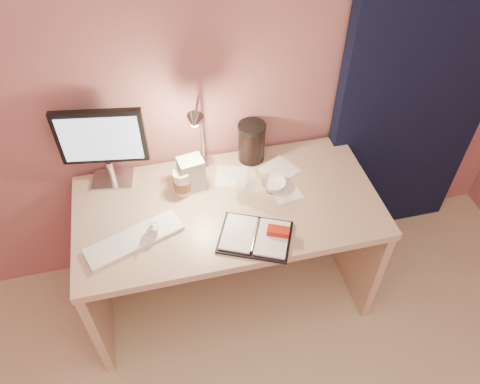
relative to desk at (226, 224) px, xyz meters
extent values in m
plane|color=#AC6A64|center=(0.00, 0.30, 0.75)|extent=(3.50, 0.00, 3.50)
cube|color=black|center=(1.05, 0.24, 0.60)|extent=(0.85, 0.08, 2.20)
cube|color=#CEAD91|center=(0.00, -0.07, 0.21)|extent=(1.40, 0.70, 0.04)
cube|color=#CEAD91|center=(-0.68, -0.07, -0.16)|extent=(0.04, 0.66, 0.69)
cube|color=#CEAD91|center=(0.68, -0.07, -0.16)|extent=(0.04, 0.66, 0.69)
cube|color=#CEAD91|center=(0.00, 0.26, -0.10)|extent=(1.32, 0.03, 0.55)
cube|color=silver|center=(-0.51, 0.21, 0.23)|extent=(0.21, 0.17, 0.01)
cylinder|color=silver|center=(-0.51, 0.21, 0.29)|extent=(0.03, 0.03, 0.10)
cube|color=black|center=(-0.51, 0.21, 0.50)|extent=(0.39, 0.09, 0.28)
cube|color=#B2CFF2|center=(-0.50, 0.18, 0.50)|extent=(0.34, 0.06, 0.23)
cube|color=white|center=(-0.43, -0.19, 0.23)|extent=(0.44, 0.26, 0.02)
cube|color=black|center=(0.07, -0.29, 0.23)|extent=(0.37, 0.33, 0.01)
cube|color=white|center=(0.01, -0.26, 0.24)|extent=(0.20, 0.24, 0.01)
cube|color=white|center=(0.14, -0.32, 0.24)|extent=(0.20, 0.24, 0.01)
cube|color=red|center=(0.17, -0.31, 0.26)|extent=(0.11, 0.08, 0.03)
cube|color=white|center=(0.28, -0.06, 0.23)|extent=(0.15, 0.15, 0.00)
cube|color=white|center=(0.06, 0.10, 0.23)|extent=(0.19, 0.19, 0.00)
cube|color=white|center=(0.30, 0.09, 0.23)|extent=(0.21, 0.21, 0.00)
cylinder|color=silver|center=(-0.19, 0.05, 0.28)|extent=(0.07, 0.07, 0.12)
cylinder|color=brown|center=(-0.19, 0.05, 0.28)|extent=(0.08, 0.08, 0.05)
cylinder|color=silver|center=(-0.19, 0.05, 0.35)|extent=(0.08, 0.08, 0.01)
cylinder|color=white|center=(0.09, -0.06, 0.30)|extent=(0.09, 0.09, 0.16)
imported|color=white|center=(0.23, -0.01, 0.25)|extent=(0.13, 0.13, 0.04)
imported|color=silver|center=(-0.35, -0.18, 0.27)|extent=(0.05, 0.05, 0.09)
cylinder|color=black|center=(0.18, 0.21, 0.32)|extent=(0.13, 0.13, 0.19)
cube|color=silver|center=(-0.14, 0.08, 0.31)|extent=(0.12, 0.11, 0.17)
cylinder|color=silver|center=(-0.06, 0.23, 0.23)|extent=(0.10, 0.10, 0.02)
cylinder|color=silver|center=(-0.06, 0.23, 0.43)|extent=(0.02, 0.02, 0.38)
cone|color=silver|center=(-0.01, 0.05, 0.62)|extent=(0.09, 0.09, 0.08)
camera|label=1|loc=(-0.28, -1.50, 1.81)|focal=35.00mm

